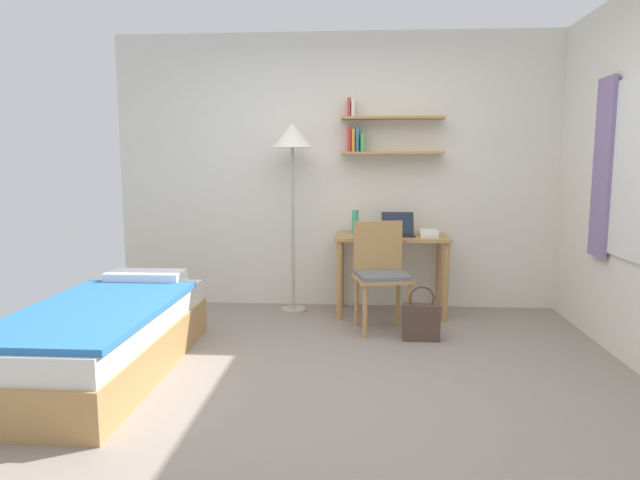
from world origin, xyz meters
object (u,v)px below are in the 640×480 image
object	(u,v)px
laptop	(398,230)
book_stack	(429,233)
desk	(391,251)
water_bottle	(355,222)
bed	(105,337)
handbag	(421,321)
standing_lamp	(292,147)
desk_chair	(381,270)

from	to	relation	value
laptop	book_stack	bearing A→B (deg)	-9.02
desk	water_bottle	world-z (taller)	water_bottle
bed	water_bottle	bearing A→B (deg)	45.68
water_bottle	handbag	world-z (taller)	water_bottle
bed	standing_lamp	xyz separation A→B (m)	(1.07, 1.65, 1.29)
bed	desk_chair	world-z (taller)	desk_chair
bed	standing_lamp	size ratio (longest dim) A/B	1.12
standing_lamp	handbag	size ratio (longest dim) A/B	4.00
standing_lamp	desk	bearing A→B (deg)	-2.54
desk	laptop	distance (m)	0.21
laptop	water_bottle	distance (m)	0.40
desk_chair	book_stack	distance (m)	0.68
laptop	water_bottle	world-z (taller)	water_bottle
desk	standing_lamp	size ratio (longest dim) A/B	0.59
desk	book_stack	xyz separation A→B (m)	(0.33, -0.04, 0.17)
desk	standing_lamp	xyz separation A→B (m)	(-0.91, 0.04, 0.95)
desk	water_bottle	xyz separation A→B (m)	(-0.33, 0.07, 0.26)
desk_chair	laptop	distance (m)	0.59
bed	laptop	world-z (taller)	laptop
standing_lamp	bed	bearing A→B (deg)	-122.91
bed	book_stack	xyz separation A→B (m)	(2.31, 1.57, 0.52)
book_stack	handbag	xyz separation A→B (m)	(-0.14, -0.73, -0.61)
desk_chair	water_bottle	xyz separation A→B (m)	(-0.22, 0.56, 0.34)
bed	desk	xyz separation A→B (m)	(1.98, 1.61, 0.35)
handbag	water_bottle	bearing A→B (deg)	122.34
handbag	bed	bearing A→B (deg)	-158.86
book_stack	water_bottle	bearing A→B (deg)	170.65
handbag	standing_lamp	bearing A→B (deg)	143.95
desk	water_bottle	size ratio (longest dim) A/B	4.58
desk_chair	standing_lamp	size ratio (longest dim) A/B	0.52
water_bottle	desk	bearing A→B (deg)	-12.61
book_stack	bed	bearing A→B (deg)	-145.76
desk_chair	standing_lamp	xyz separation A→B (m)	(-0.80, 0.52, 1.03)
handbag	desk_chair	bearing A→B (deg)	137.26
bed	standing_lamp	world-z (taller)	standing_lamp
book_stack	handbag	world-z (taller)	book_stack
laptop	handbag	bearing A→B (deg)	-79.43
desk_chair	laptop	size ratio (longest dim) A/B	3.03
laptop	book_stack	size ratio (longest dim) A/B	1.28
desk	handbag	xyz separation A→B (m)	(0.20, -0.77, -0.43)
book_stack	handbag	size ratio (longest dim) A/B	0.53
laptop	desk	bearing A→B (deg)	-170.22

